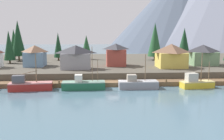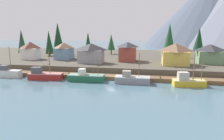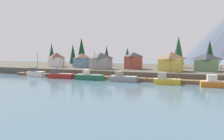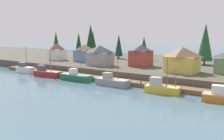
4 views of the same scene
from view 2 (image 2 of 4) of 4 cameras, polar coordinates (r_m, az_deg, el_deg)
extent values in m
cube|color=#476675|center=(69.75, 3.09, 0.51)|extent=(400.00, 400.00, 1.00)
cube|color=brown|center=(52.12, 0.54, -2.04)|extent=(80.00, 4.00, 1.00)
cylinder|color=brown|center=(61.69, -26.34, -0.85)|extent=(0.36, 0.36, 1.60)
cylinder|color=brown|center=(57.29, -19.90, -1.20)|extent=(0.36, 0.36, 1.60)
cylinder|color=brown|center=(53.73, -12.51, -1.58)|extent=(0.36, 0.36, 1.60)
cylinder|color=brown|center=(51.18, -4.22, -1.98)|extent=(0.36, 0.36, 1.60)
cylinder|color=brown|center=(49.79, 4.73, -2.36)|extent=(0.36, 0.36, 1.60)
cylinder|color=brown|center=(49.68, 13.96, -2.70)|extent=(0.36, 0.36, 1.60)
cylinder|color=brown|center=(50.84, 23.00, -2.96)|extent=(0.36, 0.36, 1.60)
cube|color=#4C473D|center=(81.22, 4.20, 3.28)|extent=(400.00, 56.00, 2.50)
cone|color=#475160|center=(192.88, 28.18, 15.79)|extent=(118.77, 118.77, 63.89)
cube|color=silver|center=(61.06, -27.89, -1.02)|extent=(6.67, 2.41, 1.78)
cube|color=silver|center=(60.88, -27.97, -0.11)|extent=(6.67, 2.41, 0.20)
cube|color=#4C4C51|center=(61.61, -29.08, 0.63)|extent=(2.01, 1.74, 1.33)
cylinder|color=brown|center=(59.95, -27.72, 3.00)|extent=(0.15, 0.15, 6.49)
cube|color=maroon|center=(54.31, -18.82, -1.86)|extent=(9.04, 3.59, 1.48)
cube|color=#AD6C6A|center=(54.13, -18.87, -0.99)|extent=(9.04, 3.59, 0.20)
cube|color=#4C4C51|center=(54.92, -21.24, -0.03)|extent=(2.60, 1.89, 1.58)
cylinder|color=brown|center=(53.14, -17.90, 2.23)|extent=(0.20, 0.20, 5.95)
cylinder|color=brown|center=(53.78, -19.17, 1.35)|extent=(3.28, 0.52, 0.86)
cube|color=#1E5B3D|center=(50.09, -7.57, -2.39)|extent=(9.16, 3.14, 1.51)
cube|color=gray|center=(49.90, -7.60, -1.44)|extent=(9.16, 3.14, 0.20)
cube|color=silver|center=(50.04, -8.78, -0.46)|extent=(1.60, 1.87, 1.48)
cylinder|color=brown|center=(48.70, -5.61, 2.86)|extent=(0.12, 0.12, 7.43)
cylinder|color=brown|center=(48.63, -4.26, 1.28)|extent=(0.11, 0.11, 4.76)
cube|color=gray|center=(47.90, 6.02, -3.01)|extent=(8.44, 3.02, 1.48)
cube|color=#9F9FA2|center=(47.70, 6.04, -2.03)|extent=(8.44, 3.02, 0.20)
cube|color=gray|center=(47.65, 4.33, -1.04)|extent=(1.98, 1.74, 1.39)
cylinder|color=brown|center=(47.03, 7.95, 1.45)|extent=(0.15, 0.15, 5.78)
cube|color=gold|center=(48.57, 21.56, -3.67)|extent=(7.45, 3.44, 1.30)
cube|color=tan|center=(48.39, 21.63, -2.81)|extent=(7.45, 3.44, 0.20)
cube|color=#B2AD9E|center=(47.73, 20.11, -1.65)|extent=(2.54, 2.09, 1.82)
cylinder|color=brown|center=(48.07, 22.92, 0.91)|extent=(0.20, 0.20, 6.21)
cylinder|color=brown|center=(48.92, 24.87, -0.32)|extent=(0.17, 0.17, 4.14)
cube|color=#6B8E66|center=(69.10, 26.61, 3.40)|extent=(7.43, 6.31, 3.93)
pyramid|color=#2D2D33|center=(68.81, 26.83, 5.89)|extent=(7.80, 6.63, 2.11)
cube|color=gray|center=(62.92, -6.14, 3.98)|extent=(7.69, 4.67, 4.16)
pyramid|color=#2D2D33|center=(62.60, -6.20, 6.83)|extent=(8.08, 4.90, 2.13)
cube|color=#6689A8|center=(73.23, -13.85, 4.71)|extent=(5.39, 6.34, 4.10)
pyramid|color=brown|center=(72.96, -13.97, 7.06)|extent=(5.65, 6.66, 1.94)
cube|color=silver|center=(76.84, -22.67, 4.46)|extent=(5.85, 4.53, 4.07)
pyramid|color=brown|center=(76.57, -22.85, 6.81)|extent=(6.15, 4.76, 2.27)
cube|color=gold|center=(62.15, 17.98, 3.38)|extent=(7.51, 6.90, 4.13)
pyramid|color=brown|center=(61.82, 18.17, 6.37)|extent=(7.89, 7.24, 2.38)
cube|color=#9E4238|center=(66.65, 4.60, 4.70)|extent=(5.41, 6.11, 4.82)
pyramid|color=#2D2D33|center=(66.35, 4.64, 7.47)|extent=(5.68, 6.42, 1.65)
cylinder|color=#4C3823|center=(81.41, 16.19, 4.26)|extent=(0.50, 0.50, 1.37)
cone|color=#1E4C28|center=(80.92, 16.44, 8.86)|extent=(4.96, 4.96, 11.70)
cylinder|color=#4C3823|center=(87.97, -24.66, 4.19)|extent=(0.50, 0.50, 1.42)
cone|color=#194223|center=(87.56, -24.95, 7.68)|extent=(3.42, 3.42, 9.35)
cylinder|color=#4C3823|center=(86.12, -6.94, 4.88)|extent=(0.50, 0.50, 1.04)
cone|color=#14381E|center=(85.72, -7.02, 8.09)|extent=(3.14, 3.14, 8.63)
cylinder|color=#4C3823|center=(95.06, -15.65, 5.21)|extent=(0.50, 0.50, 1.29)
cone|color=#194223|center=(94.68, -15.82, 8.50)|extent=(3.90, 3.90, 9.62)
cylinder|color=#4C3823|center=(86.54, -0.23, 5.29)|extent=(0.50, 0.50, 1.96)
cone|color=#1E4C28|center=(86.19, -0.23, 8.18)|extent=(3.34, 3.34, 6.78)
cylinder|color=#4C3823|center=(89.25, -15.32, 5.05)|extent=(0.50, 0.50, 1.88)
cone|color=#14381E|center=(88.82, -15.56, 9.46)|extent=(4.64, 4.64, 11.86)
cylinder|color=#4C3823|center=(87.37, 23.79, 4.37)|extent=(0.50, 0.50, 1.90)
cone|color=#14381E|center=(86.96, 24.10, 8.12)|extent=(4.25, 4.25, 9.57)
cylinder|color=#4C3823|center=(84.24, -17.75, 4.28)|extent=(0.50, 0.50, 1.04)
cone|color=#14381E|center=(83.82, -17.97, 7.78)|extent=(3.38, 3.38, 9.29)
camera|label=1|loc=(14.11, -105.55, -5.60)|focal=40.01mm
camera|label=3|loc=(26.36, 137.70, -16.81)|focal=35.75mm
camera|label=4|loc=(32.46, 106.53, -3.21)|focal=41.73mm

